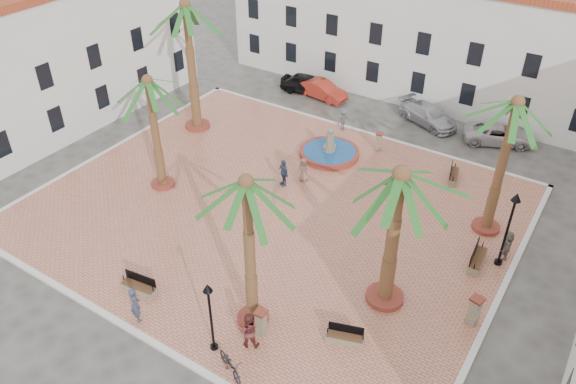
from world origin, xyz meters
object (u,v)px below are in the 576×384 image
fountain (329,152)px  bollard_e (475,310)px  cyclist_a (135,304)px  car_white (499,134)px  lamppost_s (210,306)px  litter_bin (258,318)px  palm_ne (514,118)px  pedestrian_north (344,119)px  palm_e (399,193)px  bench_s (139,288)px  cyclist_b (248,330)px  car_black (308,84)px  bicycle_a (230,364)px  car_red (322,90)px  lamppost_e (511,217)px  bollard_se (261,322)px  bench_se (345,338)px  bollard_n (379,141)px  palm_nw (187,19)px  pedestrian_east (507,245)px  car_silver (428,115)px  palm_s (247,199)px  bench_ne (453,176)px  pedestrian_fountain_b (283,172)px  bench_e (477,260)px  palm_sw (149,93)px  pedestrian_fountain_a (303,170)px

fountain → bollard_e: size_ratio=2.59×
cyclist_a → car_white: (9.05, 25.26, -0.43)m
lamppost_s → litter_bin: 3.18m
palm_ne → pedestrian_north: palm_ne is taller
litter_bin → cyclist_a: bearing=-149.9°
fountain → lamppost_s: (3.70, -16.59, 2.28)m
bollard_e → car_white: (-3.72, 17.24, -0.28)m
palm_e → palm_ne: (2.41, 7.91, 0.67)m
bench_s → cyclist_a: size_ratio=1.00×
cyclist_b → car_black: cyclist_b is taller
bench_s → bicycle_a: bearing=-18.6°
bollard_e → car_red: (-17.53, 16.79, -0.24)m
palm_e → lamppost_e: 7.33m
fountain → bollard_se: (4.95, -14.84, 0.44)m
bench_se → car_black: (-14.69, 21.08, 0.36)m
bollard_n → palm_e: bearing=-63.3°
palm_nw → pedestrian_east: (22.46, -2.22, -6.97)m
litter_bin → cyclist_b: 1.37m
fountain → bollard_se: fountain is taller
litter_bin → bicycle_a: (0.58, -2.73, 0.15)m
bench_se → cyclist_b: 4.21m
bicycle_a → cyclist_a: bearing=115.7°
lamppost_s → bollard_e: size_ratio=2.48×
lamppost_s → car_silver: lamppost_s is taller
bench_s → bollard_e: (13.94, 6.74, 0.52)m
pedestrian_east → car_white: (-3.72, 11.98, -0.31)m
palm_s → lamppost_s: 4.74m
bench_ne → cyclist_b: 17.58m
bollard_n → palm_ne: bearing=-27.6°
palm_s → pedestrian_north: bearing=105.8°
bollard_n → pedestrian_fountain_b: bearing=-113.3°
lamppost_e → car_silver: size_ratio=0.91×
bench_e → litter_bin: 11.60m
palm_sw → bench_e: bearing=10.3°
pedestrian_fountain_a → car_white: (8.71, 11.54, -0.25)m
bench_se → lamppost_s: 6.10m
bench_ne → car_white: size_ratio=0.38×
bench_se → bench_ne: (-0.41, 14.93, 0.01)m
palm_sw → bollard_n: (9.21, 11.02, -5.45)m
palm_sw → lamppost_e: palm_sw is taller
palm_nw → car_red: 12.78m
lamppost_s → car_red: (-8.70, 24.21, -2.01)m
bench_ne → bench_s: bearing=137.7°
palm_s → lamppost_e: size_ratio=1.80×
bench_e → bollard_se: bearing=141.3°
bollard_n → pedestrian_north: pedestrian_north is taller
bicycle_a → litter_bin: bearing=37.8°
bench_se → car_white: size_ratio=0.36×
palm_e → car_white: size_ratio=1.57×
palm_sw → bench_e: palm_sw is taller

